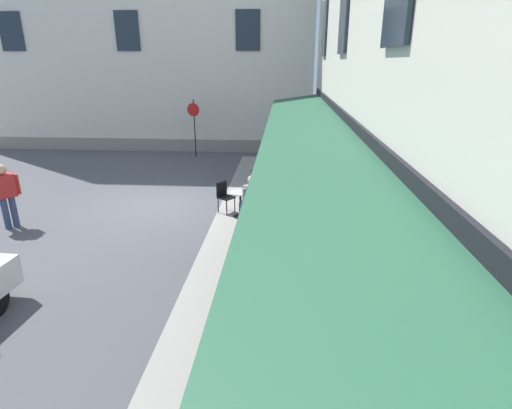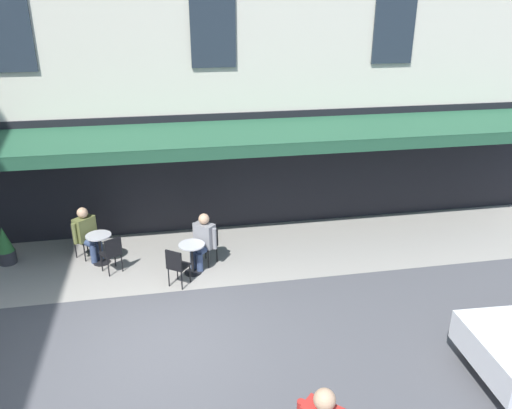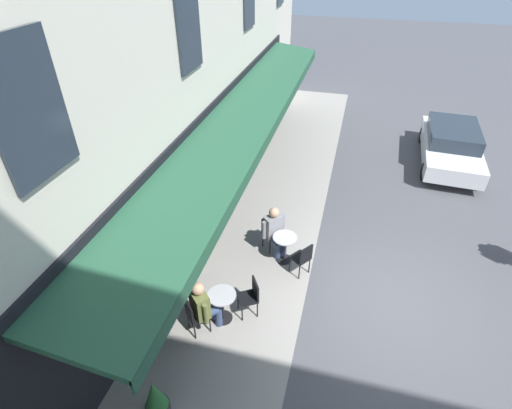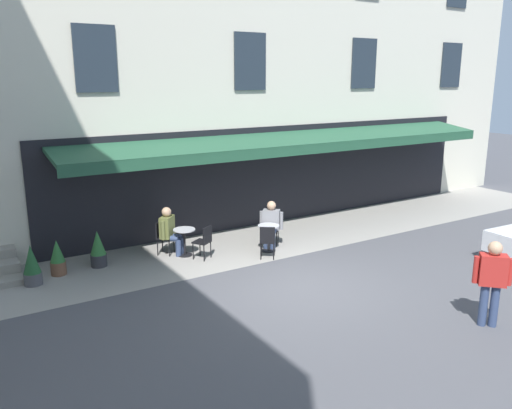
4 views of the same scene
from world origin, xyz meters
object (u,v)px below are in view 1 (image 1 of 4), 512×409
Objects in this scene: potted_plant_entrance_right at (277,155)px; cafe_table_mid_terrace at (274,180)px; seated_companion_in_grey at (250,197)px; no_parking_sign at (194,118)px; cafe_chair_black_near_door at (257,181)px; potted_plant_by_steps at (285,160)px; cafe_table_near_entrance at (240,201)px; seated_patron_in_olive at (283,172)px; cafe_chair_black_kerbside at (288,175)px; cafe_chair_black_under_awning at (224,194)px; walking_pedestrian_in_red at (5,191)px; potted_plant_entrance_left at (287,165)px; cafe_chair_black_corner_left at (256,204)px.

cafe_table_mid_terrace is at bearing -179.92° from potted_plant_entrance_right.
no_parking_sign is (7.83, 3.20, 1.09)m from seated_companion_in_grey.
potted_plant_entrance_right is (6.29, -0.58, -0.23)m from seated_companion_in_grey.
cafe_chair_black_near_door is 1.02× the size of potted_plant_by_steps.
cafe_table_near_entrance is at bearing -159.00° from no_parking_sign.
cafe_table_mid_terrace is 0.56× the size of seated_patron_in_olive.
cafe_chair_black_near_door reaches higher than potted_plant_by_steps.
cafe_chair_black_under_awning is at bearing 140.16° from cafe_chair_black_kerbside.
seated_companion_in_grey is 0.77× the size of walking_pedestrian_in_red.
cafe_chair_black_under_awning is 5.30m from potted_plant_by_steps.
no_parking_sign is at bearing 52.84° from potted_plant_entrance_left.
cafe_chair_black_under_awning is 1.00× the size of cafe_chair_black_kerbside.
cafe_chair_black_corner_left is at bearing -132.47° from cafe_table_near_entrance.
cafe_chair_black_under_awning is 1.02× the size of potted_plant_by_steps.
cafe_table_near_entrance is 2.32m from cafe_table_mid_terrace.
cafe_chair_black_kerbside is at bearing -172.53° from potted_plant_entrance_right.
walking_pedestrian_in_red is at bearing 101.18° from cafe_table_near_entrance.
potted_plant_entrance_left reaches higher than cafe_table_mid_terrace.
potted_plant_entrance_left is 1.01m from potted_plant_by_steps.
seated_companion_in_grey is (-2.72, 0.88, -0.00)m from seated_patron_in_olive.
cafe_table_mid_terrace is 2.50m from seated_companion_in_grey.
cafe_chair_black_under_awning is at bearing -161.62° from no_parking_sign.
potted_plant_entrance_left is at bearing -52.79° from walking_pedestrian_in_red.
potted_plant_entrance_left is at bearing -20.30° from cafe_chair_black_near_door.
no_parking_sign reaches higher than cafe_chair_black_kerbside.
seated_companion_in_grey is (-0.28, -0.31, 0.21)m from cafe_table_near_entrance.
seated_patron_in_olive is 2.94m from potted_plant_by_steps.
cafe_chair_black_near_door is at bearing -1.44° from seated_companion_in_grey.
cafe_table_mid_terrace is at bearing 135.52° from seated_patron_in_olive.
walking_pedestrian_in_red is 9.98m from potted_plant_entrance_right.
seated_patron_in_olive reaches higher than cafe_chair_black_kerbside.
seated_patron_in_olive is at bearing 178.91° from potted_plant_by_steps.
potted_plant_entrance_right is (7.19, -6.89, -0.53)m from walking_pedestrian_in_red.
no_parking_sign reaches higher than walking_pedestrian_in_red.
cafe_chair_black_kerbside is 1.77m from potted_plant_entrance_left.
no_parking_sign is at bearing 21.00° from cafe_table_near_entrance.
cafe_chair_black_corner_left is 0.35× the size of no_parking_sign.
cafe_chair_black_under_awning reaches higher than cafe_table_near_entrance.
cafe_table_mid_terrace is at bearing 169.59° from potted_plant_entrance_left.
cafe_chair_black_near_door reaches higher than cafe_table_near_entrance.
cafe_chair_black_under_awning and cafe_chair_black_kerbside have the same top height.
cafe_chair_black_near_door is 0.68× the size of seated_patron_in_olive.
seated_patron_in_olive is at bearing 135.52° from cafe_chair_black_kerbside.
walking_pedestrian_in_red is at bearing 127.21° from potted_plant_entrance_left.
seated_companion_in_grey reaches higher than potted_plant_entrance_right.
potted_plant_entrance_right is at bearing -7.22° from cafe_chair_black_near_door.
cafe_chair_black_under_awning is 2.68m from seated_patron_in_olive.
walking_pedestrian_in_red reaches higher than cafe_chair_black_near_door.
potted_plant_entrance_right is at bearing -112.10° from no_parking_sign.
potted_plant_by_steps is (-0.64, -0.35, -0.04)m from potted_plant_entrance_right.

